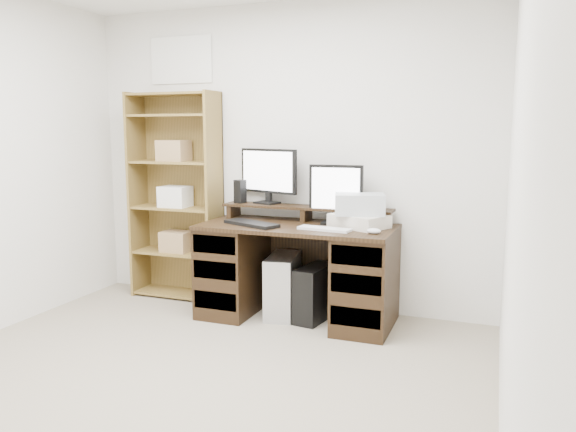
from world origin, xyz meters
The scene contains 14 objects.
room centered at (0.00, 0.00, 1.25)m, with size 3.54×4.04×2.54m.
desk centered at (0.25, 1.64, 0.39)m, with size 1.50×0.70×0.75m.
riser_shelf centered at (0.25, 1.85, 0.84)m, with size 1.40×0.22×0.12m.
monitor_wide centered at (-0.10, 1.90, 1.12)m, with size 0.55×0.23×0.45m.
monitor_small centered at (0.51, 1.80, 1.00)m, with size 0.42×0.17×0.46m.
speaker centered at (-0.34, 1.85, 0.97)m, with size 0.08×0.08×0.19m, color black.
keyboard_black centered at (-0.08, 1.50, 0.76)m, with size 0.47×0.16×0.03m, color black.
keyboard_white centered at (0.51, 1.49, 0.76)m, with size 0.40×0.12×0.02m, color silver.
mouse centered at (0.88, 1.48, 0.77)m, with size 0.10×0.07×0.04m, color silver.
printer centered at (0.72, 1.70, 0.80)m, with size 0.39×0.29×0.10m, color beige.
basket centered at (0.72, 1.70, 0.93)m, with size 0.37×0.26×0.16m, color #A7ADB2.
tower_silver centered at (0.11, 1.68, 0.24)m, with size 0.22×0.49×0.49m, color #B8BAC0.
tower_black centered at (0.39, 1.66, 0.21)m, with size 0.25×0.45×0.43m.
bookshelf centered at (-0.96, 1.86, 0.92)m, with size 0.80×0.30×1.80m.
Camera 1 is at (1.68, -2.39, 1.48)m, focal length 35.00 mm.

